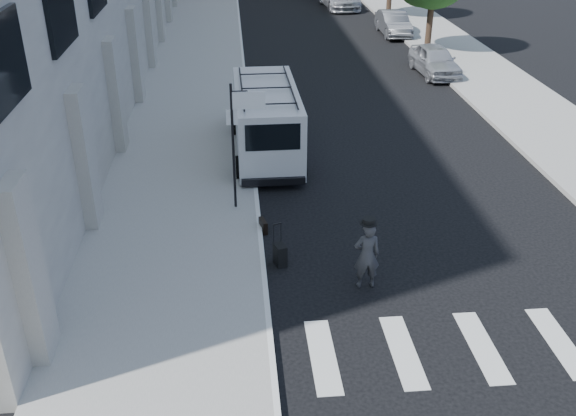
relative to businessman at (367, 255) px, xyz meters
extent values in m
plane|color=black|center=(-0.28, 0.71, -0.82)|extent=(120.00, 120.00, 0.00)
cube|color=gray|center=(-4.53, 16.71, -0.74)|extent=(4.50, 48.00, 0.15)
cube|color=gray|center=(8.72, 20.71, -0.74)|extent=(4.00, 56.00, 0.15)
cylinder|color=black|center=(-2.88, 3.91, 1.08)|extent=(0.07, 0.07, 3.50)
cube|color=white|center=(-2.88, 3.93, 1.93)|extent=(0.30, 0.03, 0.42)
cube|color=white|center=(-2.43, 3.91, 2.38)|extent=(0.85, 0.06, 0.45)
cylinder|color=black|center=(7.32, 20.71, 0.58)|extent=(0.32, 0.32, 2.80)
imported|color=#343436|center=(0.00, 0.00, 0.00)|extent=(0.61, 0.41, 1.64)
cube|color=black|center=(-2.18, 2.71, -0.65)|extent=(0.23, 0.46, 0.34)
cube|color=black|center=(-1.86, 1.07, -0.55)|extent=(0.34, 0.43, 0.55)
cylinder|color=black|center=(-2.00, 1.20, -0.04)|extent=(0.02, 0.02, 0.52)
cylinder|color=black|center=(-1.82, 1.25, -0.04)|extent=(0.02, 0.02, 0.52)
cube|color=black|center=(-1.91, 1.23, 0.22)|extent=(0.21, 0.09, 0.03)
cube|color=silver|center=(-1.78, 7.80, 0.42)|extent=(2.04, 5.37, 2.08)
cube|color=silver|center=(-1.81, 10.72, -0.08)|extent=(1.89, 0.91, 1.09)
cube|color=black|center=(-1.75, 5.15, 0.86)|extent=(1.58, 0.10, 0.79)
cylinder|color=black|center=(-2.74, 9.67, -0.44)|extent=(0.29, 0.76, 0.75)
cylinder|color=black|center=(-0.86, 9.70, -0.44)|extent=(0.29, 0.76, 0.75)
cylinder|color=black|center=(-2.70, 6.01, -0.44)|extent=(0.29, 0.76, 0.75)
cylinder|color=black|center=(-0.82, 6.03, -0.44)|extent=(0.29, 0.76, 0.75)
imported|color=#97999F|center=(6.52, 16.75, -0.15)|extent=(1.78, 4.03, 1.35)
imported|color=#4D4F54|center=(6.52, 24.96, -0.15)|extent=(1.43, 4.05, 1.33)
camera|label=1|loc=(-2.81, -11.94, 7.57)|focal=40.00mm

